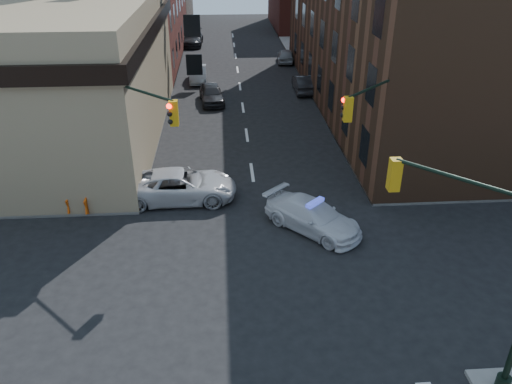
{
  "coord_description": "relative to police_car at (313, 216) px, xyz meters",
  "views": [
    {
      "loc": [
        -1.6,
        -16.6,
        12.92
      ],
      "look_at": [
        -0.22,
        3.41,
        2.2
      ],
      "focal_mm": 35.0,
      "sensor_mm": 36.0,
      "label": 1
    }
  ],
  "objects": [
    {
      "name": "ground",
      "position": [
        -2.5,
        -3.53,
        -0.72
      ],
      "size": [
        140.0,
        140.0,
        0.0
      ],
      "primitive_type": "plane",
      "color": "black",
      "rests_on": "ground"
    },
    {
      "name": "sidewalk_nw",
      "position": [
        -25.5,
        29.22,
        -0.65
      ],
      "size": [
        34.0,
        54.5,
        0.15
      ],
      "primitive_type": "cube",
      "color": "gray",
      "rests_on": "ground"
    },
    {
      "name": "sidewalk_ne",
      "position": [
        20.5,
        29.22,
        -0.65
      ],
      "size": [
        34.0,
        54.5,
        0.15
      ],
      "primitive_type": "cube",
      "color": "gray",
      "rests_on": "ground"
    },
    {
      "name": "commercial_row_ne",
      "position": [
        10.5,
        18.97,
        6.28
      ],
      "size": [
        14.0,
        34.0,
        14.0
      ],
      "primitive_type": "cube",
      "color": "#513320",
      "rests_on": "ground"
    },
    {
      "name": "signal_pole_se",
      "position": [
        3.54,
        -9.05,
        3.89
      ],
      "size": [
        5.4,
        5.27,
        8.0
      ],
      "rotation": [
        0.0,
        0.0,
        2.36
      ],
      "color": "black",
      "rests_on": "sidewalk_se"
    },
    {
      "name": "signal_pole_nw",
      "position": [
        -8.35,
        1.8,
        3.61
      ],
      "size": [
        3.58,
        3.67,
        8.0
      ],
      "rotation": [
        0.0,
        0.0,
        -0.79
      ],
      "color": "black",
      "rests_on": "sidewalk_nw"
    },
    {
      "name": "signal_pole_ne",
      "position": [
        3.33,
        1.82,
        3.61
      ],
      "size": [
        3.67,
        3.58,
        8.0
      ],
      "rotation": [
        0.0,
        0.0,
        -2.36
      ],
      "color": "black",
      "rests_on": "sidewalk_ne"
    },
    {
      "name": "tree_ne_near",
      "position": [
        5.0,
        22.47,
        2.76
      ],
      "size": [
        3.0,
        3.0,
        4.85
      ],
      "color": "black",
      "rests_on": "sidewalk_ne"
    },
    {
      "name": "tree_ne_far",
      "position": [
        5.0,
        30.47,
        2.76
      ],
      "size": [
        3.0,
        3.0,
        4.85
      ],
      "color": "black",
      "rests_on": "sidewalk_ne"
    },
    {
      "name": "police_car",
      "position": [
        0.0,
        0.0,
        0.0
      ],
      "size": [
        4.91,
        5.02,
        1.45
      ],
      "primitive_type": "imported",
      "rotation": [
        0.0,
        0.0,
        0.76
      ],
      "color": "silver",
      "rests_on": "ground"
    },
    {
      "name": "pickup",
      "position": [
        -6.51,
        3.44,
        0.11
      ],
      "size": [
        6.02,
        2.86,
        1.66
      ],
      "primitive_type": "imported",
      "rotation": [
        0.0,
        0.0,
        1.59
      ],
      "color": "#BCBCC0",
      "rests_on": "ground"
    },
    {
      "name": "parked_car_wnear",
      "position": [
        -5.0,
        19.87,
        0.05
      ],
      "size": [
        2.31,
        4.69,
        1.54
      ],
      "primitive_type": "imported",
      "rotation": [
        0.0,
        0.0,
        0.11
      ],
      "color": "black",
      "rests_on": "ground"
    },
    {
      "name": "parked_car_wfar",
      "position": [
        -6.32,
        26.32,
        -0.01
      ],
      "size": [
        1.61,
        4.39,
        1.44
      ],
      "primitive_type": "imported",
      "rotation": [
        0.0,
        0.0,
        0.02
      ],
      "color": "gray",
      "rests_on": "ground"
    },
    {
      "name": "parked_car_wdeep",
      "position": [
        -7.5,
        42.54,
        0.09
      ],
      "size": [
        2.48,
        5.72,
        1.64
      ],
      "primitive_type": "imported",
      "rotation": [
        0.0,
        0.0,
        -0.03
      ],
      "color": "black",
      "rests_on": "ground"
    },
    {
      "name": "parked_car_enear",
      "position": [
        3.0,
        22.43,
        0.01
      ],
      "size": [
        1.56,
        4.45,
        1.47
      ],
      "primitive_type": "imported",
      "rotation": [
        0.0,
        0.0,
        3.14
      ],
      "color": "black",
      "rests_on": "ground"
    },
    {
      "name": "parked_car_efar",
      "position": [
        2.73,
        33.21,
        -0.01
      ],
      "size": [
        2.07,
        4.31,
        1.42
      ],
      "primitive_type": "imported",
      "rotation": [
        0.0,
        0.0,
        3.05
      ],
      "color": "#919599",
      "rests_on": "ground"
    },
    {
      "name": "pedestrian_a",
      "position": [
        -9.44,
        4.18,
        0.36
      ],
      "size": [
        0.7,
        0.48,
        1.87
      ],
      "primitive_type": "imported",
      "rotation": [
        0.0,
        0.0,
        0.04
      ],
      "color": "black",
      "rests_on": "sidewalk_nw"
    },
    {
      "name": "pedestrian_b",
      "position": [
        -13.82,
        5.63,
        0.37
      ],
      "size": [
        1.15,
        1.07,
        1.88
      ],
      "primitive_type": "imported",
      "rotation": [
        0.0,
        0.0,
        0.52
      ],
      "color": "black",
      "rests_on": "sidewalk_nw"
    },
    {
      "name": "barrel_road",
      "position": [
        -0.43,
        0.27,
        -0.26
      ],
      "size": [
        0.53,
        0.53,
        0.92
      ],
      "primitive_type": "cylinder",
      "rotation": [
        0.0,
        0.0,
        -0.03
      ],
      "color": "red",
      "rests_on": "ground"
    },
    {
      "name": "barrel_bank",
      "position": [
        -6.78,
        5.3,
        -0.27
      ],
      "size": [
        0.66,
        0.66,
        0.91
      ],
      "primitive_type": "cylinder",
      "rotation": [
        0.0,
        0.0,
        -0.35
      ],
      "color": "#CA3909",
      "rests_on": "ground"
    },
    {
      "name": "barricade_nw_a",
      "position": [
        -9.0,
        4.47,
        -0.1
      ],
      "size": [
        1.36,
        0.89,
        0.94
      ],
      "primitive_type": null,
      "rotation": [
        0.0,
        0.0,
        -0.22
      ],
      "color": "orange",
      "rests_on": "sidewalk_nw"
    },
    {
      "name": "barricade_nw_b",
      "position": [
        -11.46,
        2.17,
        -0.12
      ],
      "size": [
        1.29,
        0.77,
        0.91
      ],
      "primitive_type": null,
      "rotation": [
        0.0,
        0.0,
        -0.14
      ],
      "color": "red",
      "rests_on": "sidewalk_nw"
    }
  ]
}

